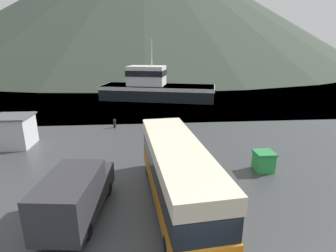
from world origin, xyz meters
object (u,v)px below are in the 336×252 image
object	(u,v)px
delivery_van	(75,194)
dock_kiosk	(14,131)
fishing_boat	(155,87)
small_boat	(143,91)
tour_bus	(177,171)
storage_bin	(264,161)

from	to	relation	value
delivery_van	dock_kiosk	distance (m)	12.72
delivery_van	fishing_boat	bearing A→B (deg)	87.45
dock_kiosk	small_boat	world-z (taller)	dock_kiosk
dock_kiosk	tour_bus	bearing A→B (deg)	-37.44
delivery_van	fishing_boat	size ratio (longest dim) A/B	0.32
tour_bus	dock_kiosk	bearing A→B (deg)	136.89
delivery_van	fishing_boat	distance (m)	30.17
fishing_boat	storage_bin	size ratio (longest dim) A/B	13.87
small_boat	delivery_van	bearing A→B (deg)	-126.38
fishing_boat	storage_bin	bearing A→B (deg)	28.01
dock_kiosk	small_boat	size ratio (longest dim) A/B	0.46
fishing_boat	storage_bin	distance (m)	26.40
fishing_boat	small_boat	distance (m)	5.77
dock_kiosk	storage_bin	bearing A→B (deg)	-18.18
tour_bus	small_boat	world-z (taller)	tour_bus
tour_bus	storage_bin	distance (m)	7.20
tour_bus	delivery_van	world-z (taller)	tour_bus
tour_bus	delivery_van	distance (m)	5.02
tour_bus	dock_kiosk	xyz separation A→B (m)	(-12.43, 9.52, -0.55)
small_boat	dock_kiosk	bearing A→B (deg)	-144.46
delivery_van	fishing_boat	xyz separation A→B (m)	(4.91, 29.76, 0.59)
tour_bus	delivery_van	xyz separation A→B (m)	(-4.93, -0.76, -0.58)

